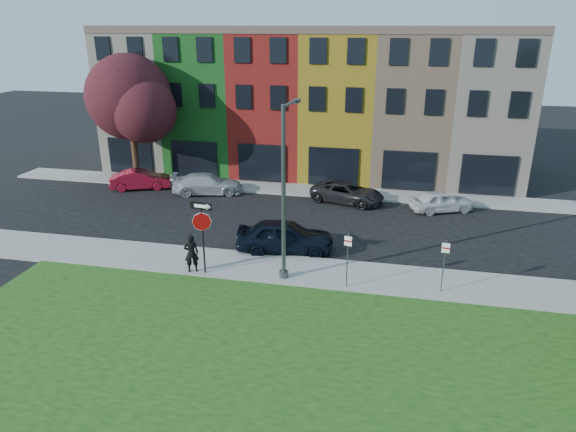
% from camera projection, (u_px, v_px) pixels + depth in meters
% --- Properties ---
extents(ground, '(120.00, 120.00, 0.00)m').
position_uv_depth(ground, '(282.00, 305.00, 20.60)').
color(ground, black).
rests_on(ground, ground).
extents(sidewalk_near, '(40.00, 3.00, 0.12)m').
position_uv_depth(sidewalk_near, '(340.00, 275.00, 22.94)').
color(sidewalk_near, gray).
rests_on(sidewalk_near, ground).
extents(sidewalk_far, '(40.00, 2.40, 0.12)m').
position_uv_depth(sidewalk_far, '(287.00, 189.00, 34.90)').
color(sidewalk_far, gray).
rests_on(sidewalk_far, ground).
extents(rowhouse_block, '(30.00, 10.12, 10.00)m').
position_uv_depth(rowhouse_block, '(310.00, 103.00, 38.73)').
color(rowhouse_block, beige).
rests_on(rowhouse_block, ground).
extents(stop_sign, '(1.05, 0.18, 3.35)m').
position_uv_depth(stop_sign, '(202.00, 223.00, 22.20)').
color(stop_sign, black).
rests_on(stop_sign, sidewalk_near).
extents(man, '(0.96, 0.91, 1.78)m').
position_uv_depth(man, '(191.00, 253.00, 22.86)').
color(man, black).
rests_on(man, sidewalk_near).
extents(sedan_near, '(3.28, 5.29, 1.62)m').
position_uv_depth(sedan_near, '(285.00, 236.00, 25.22)').
color(sedan_near, black).
rests_on(sedan_near, ground).
extents(parked_car_red, '(4.09, 4.92, 1.31)m').
position_uv_depth(parked_car_red, '(141.00, 180.00, 34.93)').
color(parked_car_red, maroon).
rests_on(parked_car_red, ground).
extents(parked_car_silver, '(4.34, 5.62, 1.34)m').
position_uv_depth(parked_car_silver, '(207.00, 184.00, 33.96)').
color(parked_car_silver, '#B8B8BD').
rests_on(parked_car_silver, ground).
extents(parked_car_dark, '(4.45, 5.66, 1.28)m').
position_uv_depth(parked_car_dark, '(347.00, 193.00, 32.27)').
color(parked_car_dark, black).
rests_on(parked_car_dark, ground).
extents(parked_car_white, '(4.11, 4.77, 1.27)m').
position_uv_depth(parked_car_white, '(442.00, 201.00, 30.74)').
color(parked_car_white, silver).
rests_on(parked_car_white, ground).
extents(street_lamp, '(0.46, 2.58, 7.53)m').
position_uv_depth(street_lamp, '(285.00, 194.00, 21.51)').
color(street_lamp, '#4B4D50').
rests_on(street_lamp, sidewalk_near).
extents(parking_sign_a, '(0.32, 0.11, 2.45)m').
position_uv_depth(parking_sign_a, '(348.00, 254.00, 21.29)').
color(parking_sign_a, '#4B4D50').
rests_on(parking_sign_a, sidewalk_near).
extents(parking_sign_b, '(0.32, 0.10, 2.31)m').
position_uv_depth(parking_sign_b, '(444.00, 260.00, 20.93)').
color(parking_sign_b, '#4B4D50').
rests_on(parking_sign_b, sidewalk_near).
extents(tree_purple, '(6.85, 6.00, 8.73)m').
position_uv_depth(tree_purple, '(131.00, 99.00, 34.52)').
color(tree_purple, black).
rests_on(tree_purple, sidewalk_far).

